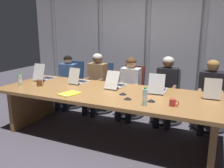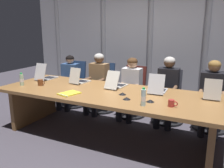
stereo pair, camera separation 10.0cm
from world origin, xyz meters
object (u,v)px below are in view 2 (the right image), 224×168
object	(u,v)px
office_chair_center	(132,97)
water_bottle_primary	(143,98)
person_left_end	(68,78)
person_left_mid	(97,79)
office_chair_left_end	(74,89)
water_bottle_secondary	(22,80)
laptop_left_end	(46,76)
office_chair_right_mid	(168,102)
coffee_mug_near	(172,103)
laptop_center	(117,84)
office_chair_right_end	(212,107)
person_center	(130,84)
laptop_right_mid	(158,88)
laptop_left_mid	(80,80)
conference_mic_right_side	(127,98)
person_right_end	(212,92)
conference_mic_left_side	(150,101)
conference_mic_middle	(122,94)
laptop_right_end	(212,94)
coffee_mug_far	(41,82)
office_chair_left_mid	(102,92)
spiral_notepad	(69,93)
person_right_mid	(167,86)

from	to	relation	value
office_chair_center	water_bottle_primary	world-z (taller)	water_bottle_primary
person_left_end	person_left_mid	size ratio (longest dim) A/B	0.94
office_chair_left_end	water_bottle_secondary	size ratio (longest dim) A/B	4.46
laptop_left_end	office_chair_left_end	world-z (taller)	laptop_left_end
office_chair_right_mid	coffee_mug_near	bearing A→B (deg)	6.99
laptop_center	office_chair_right_end	xyz separation A→B (m)	(1.47, 0.78, -0.43)
office_chair_left_end	person_center	world-z (taller)	person_center
laptop_right_mid	office_chair_center	world-z (taller)	laptop_right_mid
office_chair_center	person_left_end	distance (m)	1.45
laptop_left_mid	conference_mic_right_side	world-z (taller)	laptop_left_mid
person_right_end	conference_mic_left_side	world-z (taller)	person_right_end
laptop_left_end	office_chair_center	xyz separation A→B (m)	(1.45, 0.82, -0.44)
person_right_end	conference_mic_right_side	distance (m)	1.58
laptop_left_mid	conference_mic_middle	size ratio (longest dim) A/B	3.61
person_left_end	conference_mic_right_side	size ratio (longest dim) A/B	10.33
conference_mic_right_side	laptop_left_mid	bearing A→B (deg)	154.23
laptop_left_mid	laptop_right_mid	world-z (taller)	laptop_right_mid
laptop_left_end	laptop_right_mid	world-z (taller)	laptop_left_end
laptop_right_end	coffee_mug_far	size ratio (longest dim) A/B	2.58
office_chair_left_end	water_bottle_primary	bearing A→B (deg)	52.75
office_chair_left_mid	person_right_end	world-z (taller)	person_right_end
laptop_left_end	laptop_right_mid	size ratio (longest dim) A/B	1.02
laptop_left_mid	laptop_right_mid	distance (m)	1.43
coffee_mug_near	office_chair_left_end	bearing A→B (deg)	150.93
office_chair_center	person_center	distance (m)	0.34
person_center	office_chair_right_end	bearing A→B (deg)	96.61
person_center	laptop_left_end	bearing A→B (deg)	-65.79
laptop_right_mid	person_left_mid	distance (m)	1.56
person_left_mid	water_bottle_primary	xyz separation A→B (m)	(1.43, -1.34, 0.16)
office_chair_left_end	office_chair_right_end	xyz separation A→B (m)	(2.91, -0.00, 0.00)
office_chair_center	coffee_mug_far	size ratio (longest dim) A/B	6.95
conference_mic_right_side	office_chair_left_mid	bearing A→B (deg)	129.71
laptop_left_end	laptop_left_mid	bearing A→B (deg)	-88.63
office_chair_right_mid	water_bottle_primary	world-z (taller)	water_bottle_primary
person_left_end	person_center	xyz separation A→B (m)	(1.44, 0.01, 0.03)
office_chair_center	conference_mic_right_side	distance (m)	1.47
person_left_mid	coffee_mug_near	bearing A→B (deg)	57.18
laptop_center	person_left_mid	world-z (taller)	person_left_mid
office_chair_left_mid	person_left_mid	distance (m)	0.36
laptop_left_mid	conference_mic_middle	bearing A→B (deg)	-103.41
water_bottle_primary	spiral_notepad	size ratio (longest dim) A/B	0.67
laptop_right_mid	coffee_mug_near	xyz separation A→B (m)	(0.34, -0.59, -0.01)
laptop_right_end	office_chair_right_mid	distance (m)	1.17
water_bottle_primary	water_bottle_secondary	xyz separation A→B (m)	(-2.23, 0.12, -0.01)
office_chair_center	coffee_mug_near	xyz separation A→B (m)	(1.06, -1.38, 0.43)
laptop_center	person_right_mid	bearing A→B (deg)	-45.23
coffee_mug_near	conference_mic_middle	distance (m)	0.80
laptop_left_mid	water_bottle_secondary	bearing A→B (deg)	132.86
person_left_mid	person_right_mid	distance (m)	1.44
office_chair_left_end	water_bottle_secondary	world-z (taller)	office_chair_left_end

